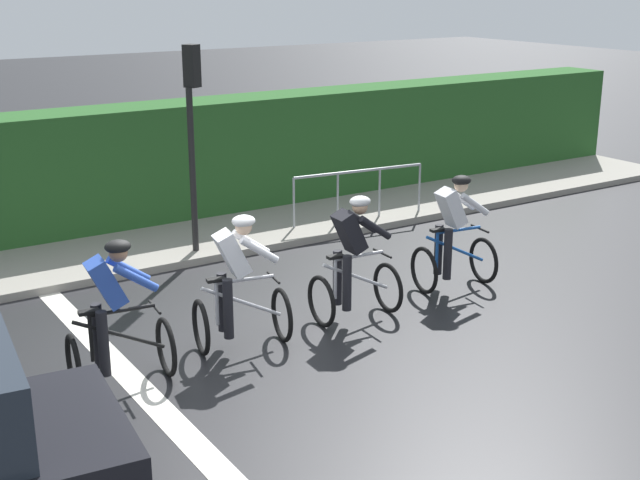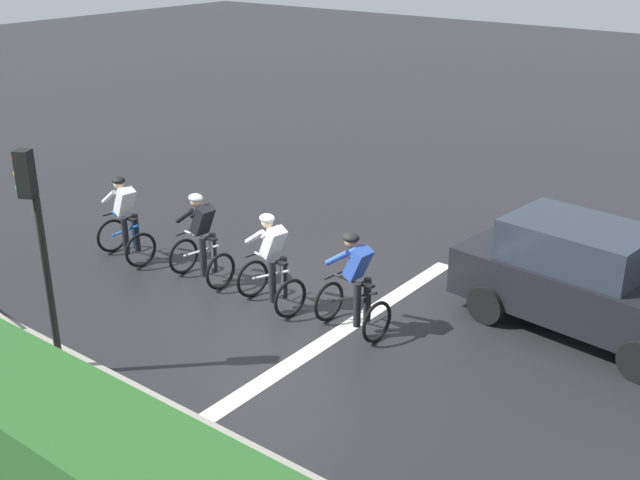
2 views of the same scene
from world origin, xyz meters
TOP-DOWN VIEW (x-y plane):
  - ground_plane at (0.00, 0.00)m, footprint 80.00×80.00m
  - road_marking_stop_line at (0.00, -1.35)m, footprint 7.00×0.30m
  - cyclist_lead at (-0.06, 3.62)m, footprint 0.81×1.16m
  - cyclist_second at (0.13, 1.75)m, footprint 0.75×1.12m
  - cyclist_mid at (0.12, 0.08)m, footprint 0.86×1.19m
  - cyclist_fourth at (0.28, -1.50)m, footprint 0.79×1.15m
  - car_black at (2.56, -4.31)m, footprint 2.21×4.26m
  - traffic_light_near_crossing at (-3.38, 1.18)m, footprint 0.27×0.29m

SIDE VIEW (x-z plane):
  - ground_plane at x=0.00m, z-range 0.00..0.00m
  - road_marking_stop_line at x=0.00m, z-range 0.00..0.01m
  - cyclist_lead at x=-0.06m, z-range -0.03..1.63m
  - cyclist_second at x=0.13m, z-range -0.03..1.63m
  - cyclist_mid at x=0.12m, z-range -0.03..1.63m
  - cyclist_fourth at x=0.28m, z-range -0.03..1.63m
  - car_black at x=2.56m, z-range -0.01..1.75m
  - traffic_light_near_crossing at x=-3.38m, z-range 0.55..3.89m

